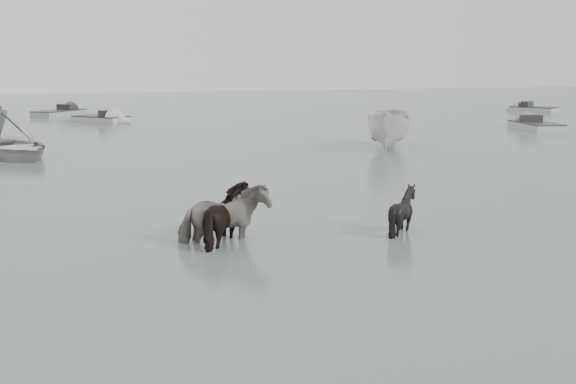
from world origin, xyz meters
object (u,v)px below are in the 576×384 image
object	(u,v)px
pony_black	(403,205)
rowboat_lead	(11,145)
pony_pinto	(224,204)
pony_dark	(231,205)

from	to	relation	value
pony_black	rowboat_lead	world-z (taller)	pony_black
pony_pinto	pony_dark	world-z (taller)	pony_pinto
pony_dark	pony_pinto	bearing A→B (deg)	56.58
pony_dark	rowboat_lead	distance (m)	16.18
pony_pinto	rowboat_lead	world-z (taller)	pony_pinto
pony_pinto	pony_black	bearing A→B (deg)	-100.97
pony_black	pony_dark	bearing A→B (deg)	82.93
pony_pinto	pony_black	xyz separation A→B (m)	(3.93, -0.33, -0.18)
pony_dark	pony_black	world-z (taller)	pony_dark
pony_dark	rowboat_lead	world-z (taller)	pony_dark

